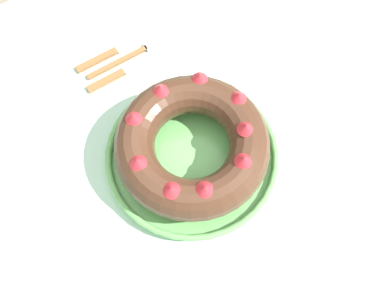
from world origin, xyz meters
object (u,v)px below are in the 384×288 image
serving_knife (115,51)px  serving_dish (192,154)px  fork (134,54)px  cake_knife (123,72)px  bundt_cake (192,144)px

serving_knife → serving_dish: bearing=0.4°
serving_dish → serving_knife: serving_dish is taller
fork → cake_knife: size_ratio=1.06×
bundt_cake → cake_knife: 0.26m
bundt_cake → serving_dish: bearing=-54.7°
serving_knife → cake_knife: size_ratio=1.13×
fork → serving_knife: 0.04m
bundt_cake → serving_knife: bundt_cake is taller
fork → serving_knife: bearing=-129.2°
fork → serving_knife: size_ratio=0.93×
serving_dish → cake_knife: (-0.25, -0.02, -0.01)m
serving_dish → cake_knife: size_ratio=1.72×
serving_dish → serving_knife: size_ratio=1.51×
serving_dish → cake_knife: bearing=-175.7°
serving_dish → bundt_cake: bearing=125.3°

